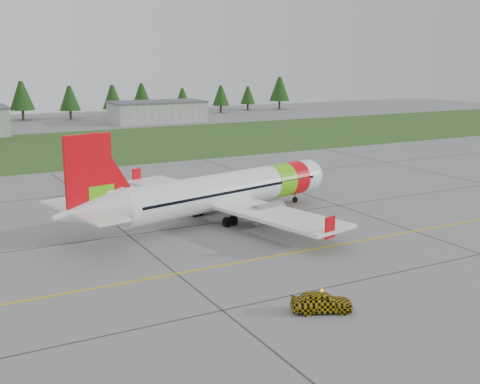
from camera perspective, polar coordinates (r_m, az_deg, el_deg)
ground at (r=49.08m, az=14.31°, el=-7.49°), size 320.00×320.00×0.00m
aircraft at (r=62.56m, az=-1.86°, el=0.02°), size 33.16×31.14×10.18m
follow_me_car at (r=40.43m, az=7.80°, el=-8.49°), size 1.96×2.08×4.10m
grass_strip at (r=121.00m, az=-12.88°, el=4.38°), size 320.00×50.00×0.03m
taxi_guideline at (r=54.86m, az=8.66°, el=-5.08°), size 120.00×0.25×0.02m
hangar_east at (r=162.46m, az=-7.84°, el=7.50°), size 24.00×12.00×5.20m
treeline at (r=174.88m, az=-17.99°, el=8.15°), size 160.00×8.00×10.00m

